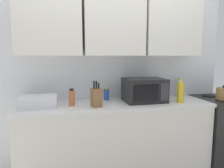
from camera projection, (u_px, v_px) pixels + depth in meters
name	position (u px, v px, depth m)	size (l,w,h in m)	color
wall_back_with_cabinets	(112.00, 46.00, 2.56)	(3.10, 0.38, 2.60)	white
counter_run	(116.00, 140.00, 2.49)	(2.23, 0.63, 0.90)	white
stove_range	(224.00, 130.00, 2.80)	(0.76, 0.64, 0.91)	black
kettle	(224.00, 94.00, 2.56)	(0.17, 0.17, 0.18)	olive
microwave	(144.00, 90.00, 2.50)	(0.48, 0.37, 0.28)	black
dish_rack	(39.00, 102.00, 2.23)	(0.38, 0.30, 0.12)	silver
knife_block	(96.00, 97.00, 2.24)	(0.12, 0.14, 0.28)	brown
bottle_clear_tall	(179.00, 88.00, 2.80)	(0.08, 0.08, 0.25)	silver
bottle_yellow_mustard	(180.00, 93.00, 2.45)	(0.08, 0.08, 0.25)	gold
bottle_blue_cleaner	(107.00, 94.00, 2.59)	(0.06, 0.06, 0.16)	#2D56B7
bottle_spice_jar	(72.00, 98.00, 2.28)	(0.07, 0.07, 0.19)	#BC6638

